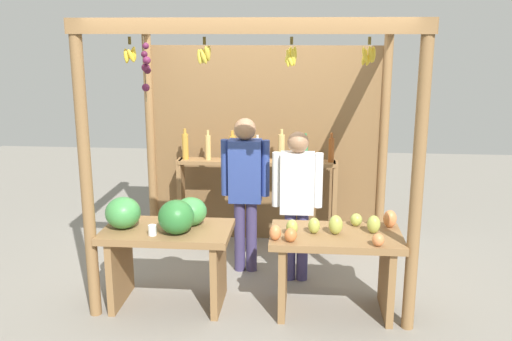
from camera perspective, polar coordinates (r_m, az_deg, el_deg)
ground_plane at (r=5.81m, az=0.17°, el=-10.29°), size 12.00×12.00×0.00m
market_stall at (r=5.81m, az=0.52°, el=4.71°), size 2.77×2.07×2.48m
fruit_counter_left at (r=5.00m, az=-9.20°, el=-6.42°), size 1.13×0.64×1.01m
fruit_counter_right at (r=4.91m, az=8.08°, el=-8.26°), size 1.12×0.65×0.88m
bottle_shelf_unit at (r=6.25m, az=0.02°, el=-0.82°), size 1.78×0.22×1.35m
vendor_man at (r=5.56m, az=-1.09°, el=-1.14°), size 0.48×0.21×1.57m
vendor_woman at (r=5.38m, az=4.19°, el=-2.39°), size 0.48×0.20×1.48m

